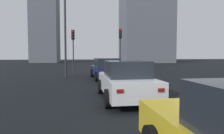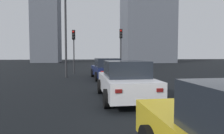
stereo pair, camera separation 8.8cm
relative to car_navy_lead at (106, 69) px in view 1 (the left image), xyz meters
name	(u,v)px [view 1 (the left image)]	position (x,y,z in m)	size (l,w,h in m)	color
ground_plane	(150,126)	(-9.87, 0.18, -0.84)	(160.00, 160.00, 0.20)	black
car_navy_lead	(106,69)	(0.00, 0.00, 0.00)	(4.85, 2.19, 1.53)	#141E4C
car_white_second	(126,81)	(-7.08, 0.19, 0.00)	(4.28, 1.99, 1.53)	silver
traffic_light_near_left	(120,42)	(4.59, -2.00, 2.35)	(0.32, 0.30, 4.31)	#2D2D30
traffic_light_near_right	(73,42)	(4.51, 2.54, 2.22)	(0.33, 0.31, 4.11)	#2D2D30
street_lamp_kerbside	(65,21)	(1.20, 3.03, 3.65)	(0.56, 0.36, 7.48)	#2D2D30
building_facade_left	(146,26)	(31.74, -13.82, 7.95)	(8.74, 11.47, 17.38)	slate
building_facade_center	(46,29)	(37.88, 10.18, 7.67)	(9.78, 6.19, 16.82)	slate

